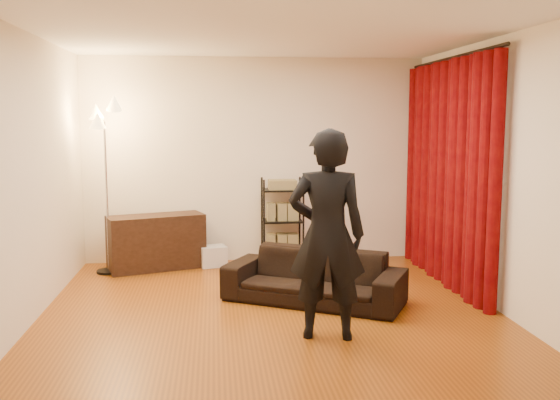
{
  "coord_description": "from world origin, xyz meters",
  "views": [
    {
      "loc": [
        -0.55,
        -5.78,
        1.9
      ],
      "look_at": [
        0.1,
        0.3,
        1.1
      ],
      "focal_mm": 40.0,
      "sensor_mm": 36.0,
      "label": 1
    }
  ],
  "objects": [
    {
      "name": "floor",
      "position": [
        0.0,
        0.0,
        0.0
      ],
      "size": [
        5.0,
        5.0,
        0.0
      ],
      "primitive_type": "plane",
      "color": "#8A470F",
      "rests_on": "ground"
    },
    {
      "name": "ceiling",
      "position": [
        0.0,
        0.0,
        2.7
      ],
      "size": [
        5.0,
        5.0,
        0.0
      ],
      "primitive_type": "plane",
      "rotation": [
        3.14,
        0.0,
        0.0
      ],
      "color": "white",
      "rests_on": "ground"
    },
    {
      "name": "wall_back",
      "position": [
        0.0,
        2.5,
        1.35
      ],
      "size": [
        5.0,
        0.0,
        5.0
      ],
      "primitive_type": "plane",
      "rotation": [
        1.57,
        0.0,
        0.0
      ],
      "color": "#EEE1C8",
      "rests_on": "ground"
    },
    {
      "name": "wall_front",
      "position": [
        0.0,
        -2.5,
        1.35
      ],
      "size": [
        5.0,
        0.0,
        5.0
      ],
      "primitive_type": "plane",
      "rotation": [
        -1.57,
        0.0,
        0.0
      ],
      "color": "#EEE1C8",
      "rests_on": "ground"
    },
    {
      "name": "wall_left",
      "position": [
        -2.25,
        0.0,
        1.35
      ],
      "size": [
        0.0,
        5.0,
        5.0
      ],
      "primitive_type": "plane",
      "rotation": [
        1.57,
        0.0,
        1.57
      ],
      "color": "#EEE1C8",
      "rests_on": "ground"
    },
    {
      "name": "wall_right",
      "position": [
        2.25,
        0.0,
        1.35
      ],
      "size": [
        0.0,
        5.0,
        5.0
      ],
      "primitive_type": "plane",
      "rotation": [
        1.57,
        0.0,
        -1.57
      ],
      "color": "#EEE1C8",
      "rests_on": "ground"
    },
    {
      "name": "curtain_rod",
      "position": [
        2.15,
        1.12,
        2.58
      ],
      "size": [
        0.04,
        2.65,
        0.04
      ],
      "primitive_type": "cylinder",
      "rotation": [
        1.57,
        0.0,
        0.0
      ],
      "color": "black",
      "rests_on": "wall_right"
    },
    {
      "name": "curtain",
      "position": [
        2.13,
        1.12,
        1.28
      ],
      "size": [
        0.22,
        2.65,
        2.55
      ],
      "primitive_type": null,
      "color": "#670906",
      "rests_on": "ground"
    },
    {
      "name": "sofa",
      "position": [
        0.47,
        0.45,
        0.27
      ],
      "size": [
        1.95,
        1.51,
        0.54
      ],
      "primitive_type": "imported",
      "rotation": [
        0.0,
        0.0,
        -0.5
      ],
      "color": "black",
      "rests_on": "ground"
    },
    {
      "name": "person",
      "position": [
        0.41,
        -0.59,
        0.91
      ],
      "size": [
        0.73,
        0.54,
        1.82
      ],
      "primitive_type": "imported",
      "rotation": [
        0.0,
        0.0,
        2.97
      ],
      "color": "black",
      "rests_on": "ground"
    },
    {
      "name": "media_cabinet",
      "position": [
        -1.29,
        2.1,
        0.35
      ],
      "size": [
        1.27,
        0.81,
        0.69
      ],
      "primitive_type": "cube",
      "rotation": [
        0.0,
        0.0,
        0.33
      ],
      "color": "#311D12",
      "rests_on": "ground"
    },
    {
      "name": "storage_boxes",
      "position": [
        -0.57,
        2.16,
        0.14
      ],
      "size": [
        0.39,
        0.35,
        0.27
      ],
      "primitive_type": null,
      "rotation": [
        0.0,
        0.0,
        0.29
      ],
      "color": "beige",
      "rests_on": "ground"
    },
    {
      "name": "wire_shelf",
      "position": [
        0.34,
        2.28,
        0.56
      ],
      "size": [
        0.57,
        0.45,
        1.13
      ],
      "primitive_type": null,
      "rotation": [
        0.0,
        0.0,
        -0.19
      ],
      "color": "black",
      "rests_on": "ground"
    },
    {
      "name": "floor_lamp",
      "position": [
        -1.86,
        1.97,
        1.05
      ],
      "size": [
        0.47,
        0.47,
        2.09
      ],
      "primitive_type": null,
      "rotation": [
        0.0,
        0.0,
        -0.29
      ],
      "color": "silver",
      "rests_on": "ground"
    }
  ]
}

